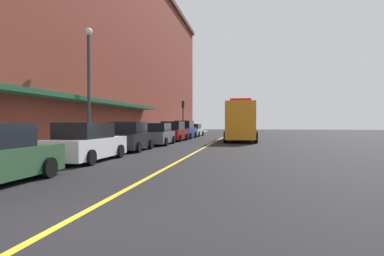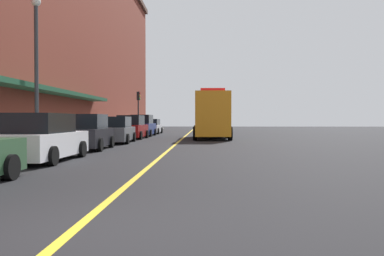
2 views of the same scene
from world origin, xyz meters
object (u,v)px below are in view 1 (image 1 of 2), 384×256
Objects in this scene: parked_car_4 at (173,132)px; parking_meter_2 at (54,137)px; parked_car_2 at (131,137)px; utility_truck at (241,122)px; parking_meter_0 at (172,129)px; parking_meter_1 at (173,128)px; parked_car_6 at (194,130)px; street_lamp_left at (89,75)px; parked_car_5 at (185,130)px; parked_car_3 at (158,135)px; traffic_light_near at (183,111)px; parked_car_1 at (87,143)px.

parking_meter_2 is (-1.44, -16.85, 0.21)m from parked_car_4.
utility_truck is at bearing -29.68° from parked_car_2.
parking_meter_0 and parking_meter_1 have the same top height.
utility_truck is (6.17, -10.25, 1.03)m from parked_car_6.
parking_meter_0 and parking_meter_2 have the same top height.
parking_meter_2 is at bearing -90.00° from parking_meter_1.
utility_truck reaches higher than parked_car_4.
parked_car_5 is at bearing 83.29° from street_lamp_left.
parked_car_3 is 0.55× the size of utility_truck.
utility_truck is 6.43× the size of parking_meter_2.
parking_meter_2 is (-1.46, -28.03, 0.32)m from parked_car_6.
street_lamp_left reaches higher than parking_meter_1.
parked_car_6 is at bearing 85.02° from street_lamp_left.
parked_car_3 is 3.56× the size of parking_meter_2.
parked_car_5 is at bearing -22.84° from parking_meter_1.
parked_car_3 reaches higher than parking_meter_2.
parked_car_3 reaches higher than parking_meter_1.
parked_car_5 is 6.78m from traffic_light_near.
parked_car_1 is at bearing 178.32° from parked_car_2.
street_lamp_left is (-1.92, -1.53, 3.58)m from parked_car_2.
traffic_light_near reaches higher than parking_meter_0.
parking_meter_2 is (-7.63, -17.78, -0.71)m from utility_truck.
parked_car_2 is 0.90× the size of parked_car_3.
parked_car_2 is 6.06m from parking_meter_2.
parked_car_1 is 1.12× the size of traffic_light_near.
parking_meter_2 is (-1.48, -22.04, 0.17)m from parked_car_5.
parking_meter_0 is at bearing 2.88° from parked_car_2.
parked_car_1 is 18.53m from utility_truck.
utility_truck is (6.31, 11.87, 0.95)m from parked_car_2.
parked_car_1 is 21.65m from parked_car_5.
parked_car_5 is at bearing -179.07° from parked_car_6.
parked_car_1 reaches higher than parking_meter_2.
parked_car_2 is 22.52m from traffic_light_near.
parked_car_3 is at bearing -0.48° from parked_car_1.
traffic_light_near is at bearing 88.41° from street_lamp_left.
parked_car_6 is at bearing -149.58° from utility_truck.
parked_car_5 reaches higher than parked_car_3.
parking_meter_1 is (-1.49, 11.13, 0.27)m from parked_car_3.
traffic_light_near reaches higher than parked_car_4.
parked_car_1 is at bearing -179.53° from parked_car_6.
parking_meter_1 is (-1.44, 5.81, 0.21)m from parked_car_4.
utility_truck is at bearing -32.60° from parking_meter_1.
parked_car_4 reaches higher than parking_meter_1.
street_lamp_left reaches higher than parked_car_2.
street_lamp_left is at bearing -91.88° from parking_meter_1.
parking_meter_1 is at bearing 5.33° from parked_car_3.
parked_car_4 is 11.18m from parked_car_6.
parked_car_1 reaches higher than parking_meter_1.
parking_meter_1 is at bearing 88.12° from street_lamp_left.
parked_car_3 is at bearing -179.46° from parked_car_5.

